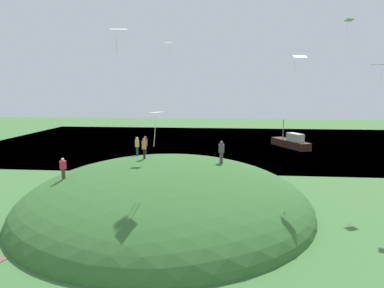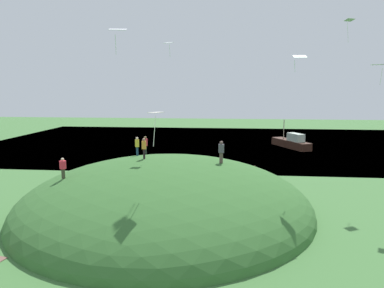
{
  "view_description": "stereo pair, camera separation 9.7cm",
  "coord_description": "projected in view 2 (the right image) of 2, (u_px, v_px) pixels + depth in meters",
  "views": [
    {
      "loc": [
        35.18,
        2.19,
        9.56
      ],
      "look_at": [
        2.84,
        -0.98,
        4.51
      ],
      "focal_mm": 33.3,
      "sensor_mm": 36.0,
      "label": 1
    },
    {
      "loc": [
        35.17,
        2.29,
        9.56
      ],
      "look_at": [
        2.84,
        -0.98,
        4.51
      ],
      "focal_mm": 33.3,
      "sensor_mm": 36.0,
      "label": 2
    }
  ],
  "objects": [
    {
      "name": "ground_plane",
      "position": [
        204.0,
        184.0,
        36.27
      ],
      "size": [
        160.0,
        160.0,
        0.0
      ],
      "primitive_type": "plane",
      "color": "#3F6E37"
    },
    {
      "name": "lake_water",
      "position": [
        215.0,
        144.0,
        63.92
      ],
      "size": [
        47.98,
        80.0,
        0.4
      ],
      "primitive_type": "cube",
      "color": "#406394",
      "rests_on": "ground_plane"
    },
    {
      "name": "grass_hill",
      "position": [
        166.0,
        207.0,
        29.0
      ],
      "size": [
        24.51,
        23.37,
        7.7
      ],
      "primitive_type": "ellipsoid",
      "color": "#33622C",
      "rests_on": "ground_plane"
    },
    {
      "name": "boat_on_lake",
      "position": [
        292.0,
        142.0,
        58.22
      ],
      "size": [
        8.58,
        5.39,
        4.42
      ],
      "rotation": [
        0.0,
        0.0,
        0.44
      ],
      "color": "#331B13",
      "rests_on": "lake_water"
    },
    {
      "name": "person_walking_path",
      "position": [
        144.0,
        146.0,
        29.47
      ],
      "size": [
        0.52,
        0.52,
        1.75
      ],
      "rotation": [
        0.0,
        0.0,
        0.57
      ],
      "color": "black",
      "rests_on": "grass_hill"
    },
    {
      "name": "person_near_shore",
      "position": [
        221.0,
        149.0,
        28.92
      ],
      "size": [
        0.57,
        0.57,
        1.83
      ],
      "rotation": [
        0.0,
        0.0,
        1.29
      ],
      "color": "brown",
      "rests_on": "grass_hill"
    },
    {
      "name": "person_on_hilltop",
      "position": [
        145.0,
        143.0,
        34.55
      ],
      "size": [
        0.58,
        0.58,
        1.82
      ],
      "rotation": [
        0.0,
        0.0,
        0.99
      ],
      "color": "black",
      "rests_on": "grass_hill"
    },
    {
      "name": "person_watching_kites",
      "position": [
        137.0,
        144.0,
        32.44
      ],
      "size": [
        0.47,
        0.47,
        1.72
      ],
      "rotation": [
        0.0,
        0.0,
        5.09
      ],
      "color": "navy",
      "rests_on": "grass_hill"
    },
    {
      "name": "person_with_child",
      "position": [
        63.0,
        166.0,
        26.48
      ],
      "size": [
        0.65,
        0.65,
        1.59
      ],
      "rotation": [
        0.0,
        0.0,
        1.05
      ],
      "color": "#3A3B29",
      "rests_on": "grass_hill"
    },
    {
      "name": "kite_1",
      "position": [
        118.0,
        30.0,
        19.23
      ],
      "size": [
        0.8,
        1.04,
        1.37
      ],
      "color": "white"
    },
    {
      "name": "kite_2",
      "position": [
        300.0,
        57.0,
        26.57
      ],
      "size": [
        0.7,
        1.0,
        1.27
      ],
      "color": "white"
    },
    {
      "name": "kite_3",
      "position": [
        169.0,
        44.0,
        31.48
      ],
      "size": [
        0.75,
        0.89,
        1.35
      ],
      "color": "white"
    },
    {
      "name": "kite_4",
      "position": [
        349.0,
        22.0,
        32.59
      ],
      "size": [
        0.91,
        1.02,
        2.13
      ],
      "color": "white"
    },
    {
      "name": "kite_6",
      "position": [
        156.0,
        115.0,
        21.89
      ],
      "size": [
        1.13,
        1.01,
        2.18
      ],
      "color": "white"
    },
    {
      "name": "kite_7",
      "position": [
        379.0,
        65.0,
        26.84
      ],
      "size": [
        1.09,
        1.25,
        1.52
      ],
      "color": "white"
    },
    {
      "name": "mooring_post",
      "position": [
        255.0,
        171.0,
        39.25
      ],
      "size": [
        0.14,
        0.14,
        1.18
      ],
      "primitive_type": "cylinder",
      "color": "brown",
      "rests_on": "ground_plane"
    }
  ]
}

